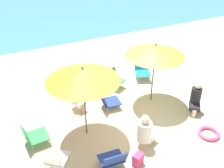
# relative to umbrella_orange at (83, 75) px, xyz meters

# --- Properties ---
(ground_plane) EXTENTS (40.00, 40.00, 0.00)m
(ground_plane) POSITION_rel_umbrella_orange_xyz_m (1.15, -0.31, -1.76)
(ground_plane) COLOR #D3BC8C
(sea_water) EXTENTS (40.00, 16.00, 0.01)m
(sea_water) POSITION_rel_umbrella_orange_xyz_m (1.15, 14.07, -1.76)
(sea_water) COLOR teal
(sea_water) RESTS_ON ground_plane
(umbrella_orange) EXTENTS (1.75, 1.75, 1.98)m
(umbrella_orange) POSITION_rel_umbrella_orange_xyz_m (0.00, 0.00, 0.00)
(umbrella_orange) COLOR #4C4C51
(umbrella_orange) RESTS_ON ground_plane
(umbrella_yellow) EXTENTS (1.69, 1.69, 1.89)m
(umbrella_yellow) POSITION_rel_umbrella_orange_xyz_m (2.37, 0.53, -0.08)
(umbrella_yellow) COLOR #4C4C51
(umbrella_yellow) RESTS_ON ground_plane
(beach_chair_a) EXTENTS (0.64, 0.56, 0.60)m
(beach_chair_a) POSITION_rel_umbrella_orange_xyz_m (0.97, 0.74, -1.47)
(beach_chair_a) COLOR navy
(beach_chair_a) RESTS_ON ground_plane
(beach_chair_b) EXTENTS (0.72, 0.73, 0.62)m
(beach_chair_b) POSITION_rel_umbrella_orange_xyz_m (-1.06, -0.83, -1.44)
(beach_chair_b) COLOR white
(beach_chair_b) RESTS_ON ground_plane
(beach_chair_c) EXTENTS (0.69, 0.73, 0.62)m
(beach_chair_c) POSITION_rel_umbrella_orange_xyz_m (2.83, 1.83, -1.42)
(beach_chair_c) COLOR teal
(beach_chair_c) RESTS_ON ground_plane
(beach_chair_d) EXTENTS (0.65, 0.66, 0.64)m
(beach_chair_d) POSITION_rel_umbrella_orange_xyz_m (1.67, 1.70, -1.41)
(beach_chair_d) COLOR #33934C
(beach_chair_d) RESTS_ON ground_plane
(beach_chair_e) EXTENTS (0.59, 0.55, 0.57)m
(beach_chair_e) POSITION_rel_umbrella_orange_xyz_m (0.10, -1.36, -1.47)
(beach_chair_e) COLOR navy
(beach_chair_e) RESTS_ON ground_plane
(beach_chair_f) EXTENTS (0.62, 0.57, 0.54)m
(beach_chair_f) POSITION_rel_umbrella_orange_xyz_m (-1.32, 0.20, -1.49)
(beach_chair_f) COLOR #33934C
(beach_chair_f) RESTS_ON ground_plane
(person_a) EXTENTS (0.57, 0.47, 0.94)m
(person_a) POSITION_rel_umbrella_orange_xyz_m (1.13, -1.04, -1.31)
(person_a) COLOR silver
(person_a) RESTS_ON ground_plane
(person_b) EXTENTS (0.41, 0.53, 0.94)m
(person_b) POSITION_rel_umbrella_orange_xyz_m (0.11, 1.13, -1.28)
(person_b) COLOR silver
(person_b) RESTS_ON ground_plane
(person_c) EXTENTS (0.49, 0.52, 0.92)m
(person_c) POSITION_rel_umbrella_orange_xyz_m (3.19, -0.48, -1.31)
(person_c) COLOR black
(person_c) RESTS_ON ground_plane
(swim_ring) EXTENTS (0.56, 0.56, 0.09)m
(swim_ring) POSITION_rel_umbrella_orange_xyz_m (2.84, -1.48, -1.71)
(swim_ring) COLOR #E54C7F
(swim_ring) RESTS_ON ground_plane
(beach_bag) EXTENTS (0.30, 0.27, 0.30)m
(beach_bag) POSITION_rel_umbrella_orange_xyz_m (0.66, -1.51, -1.61)
(beach_bag) COLOR #DB3866
(beach_bag) RESTS_ON ground_plane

